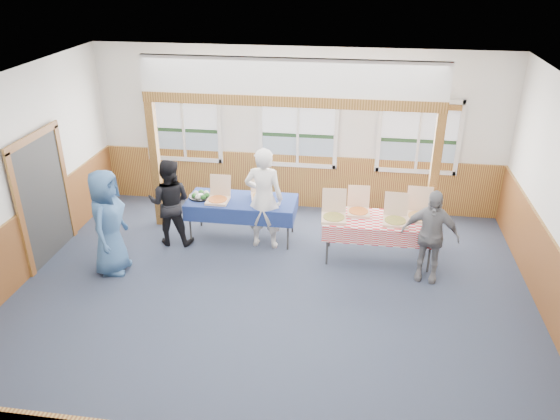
% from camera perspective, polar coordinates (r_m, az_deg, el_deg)
% --- Properties ---
extents(floor, '(8.00, 8.00, 0.00)m').
position_cam_1_polar(floor, '(8.31, -1.11, -9.66)').
color(floor, '#2A3044').
rests_on(floor, ground).
extents(ceiling, '(8.00, 8.00, 0.00)m').
position_cam_1_polar(ceiling, '(6.97, -1.33, 12.33)').
color(ceiling, white).
rests_on(ceiling, wall_back).
extents(wall_back, '(8.00, 0.00, 8.00)m').
position_cam_1_polar(wall_back, '(10.74, 1.90, 8.29)').
color(wall_back, silver).
rests_on(wall_back, floor).
extents(wall_front, '(8.00, 0.00, 8.00)m').
position_cam_1_polar(wall_front, '(4.66, -8.69, -18.18)').
color(wall_front, silver).
rests_on(wall_front, floor).
extents(wall_left, '(0.00, 8.00, 8.00)m').
position_cam_1_polar(wall_left, '(9.02, -27.15, 1.90)').
color(wall_left, silver).
rests_on(wall_left, floor).
extents(wainscot_back, '(7.98, 0.05, 1.10)m').
position_cam_1_polar(wainscot_back, '(11.07, 1.81, 3.06)').
color(wainscot_back, brown).
rests_on(wainscot_back, floor).
extents(wainscot_left, '(0.05, 6.98, 1.10)m').
position_cam_1_polar(wainscot_left, '(9.44, -25.76, -3.94)').
color(wainscot_left, brown).
rests_on(wainscot_left, floor).
extents(wainscot_right, '(0.05, 6.98, 1.10)m').
position_cam_1_polar(wainscot_right, '(8.41, 26.92, -7.86)').
color(wainscot_right, brown).
rests_on(wainscot_right, floor).
extents(cased_opening, '(0.06, 1.30, 2.10)m').
position_cam_1_polar(cased_opening, '(9.88, -23.52, 1.09)').
color(cased_opening, '#2E2E2E').
rests_on(cased_opening, wall_left).
extents(window_left, '(1.56, 0.10, 1.46)m').
position_cam_1_polar(window_left, '(11.16, -10.08, 9.00)').
color(window_left, silver).
rests_on(window_left, wall_back).
extents(window_mid, '(1.56, 0.10, 1.46)m').
position_cam_1_polar(window_mid, '(10.67, 1.88, 8.62)').
color(window_mid, silver).
rests_on(window_mid, wall_back).
extents(window_right, '(1.56, 0.10, 1.46)m').
position_cam_1_polar(window_right, '(10.68, 14.35, 7.83)').
color(window_right, silver).
rests_on(window_right, wall_back).
extents(post_left, '(0.15, 0.15, 2.40)m').
position_cam_1_polar(post_left, '(10.35, -12.86, 4.61)').
color(post_left, brown).
rests_on(post_left, floor).
extents(post_right, '(0.15, 0.15, 2.40)m').
position_cam_1_polar(post_right, '(9.78, 15.76, 3.02)').
color(post_right, brown).
rests_on(post_right, floor).
extents(cross_beam, '(5.15, 0.18, 0.18)m').
position_cam_1_polar(cross_beam, '(9.35, 1.11, 11.32)').
color(cross_beam, brown).
rests_on(cross_beam, post_left).
extents(table_left, '(2.03, 1.11, 0.76)m').
position_cam_1_polar(table_left, '(9.78, -4.02, 0.79)').
color(table_left, '#2E2E2E').
rests_on(table_left, floor).
extents(table_right, '(1.98, 1.27, 0.76)m').
position_cam_1_polar(table_right, '(9.22, 10.32, -1.24)').
color(table_right, '#2E2E2E').
rests_on(table_right, floor).
extents(pizza_box_a, '(0.38, 0.46, 0.41)m').
position_cam_1_polar(pizza_box_a, '(9.72, -6.48, 1.30)').
color(pizza_box_a, '#D8B290').
rests_on(pizza_box_a, table_left).
extents(pizza_box_b, '(0.49, 0.55, 0.42)m').
position_cam_1_polar(pizza_box_b, '(9.81, -1.90, 1.70)').
color(pizza_box_b, '#D8B290').
rests_on(pizza_box_b, table_left).
extents(pizza_box_c, '(0.43, 0.52, 0.44)m').
position_cam_1_polar(pizza_box_c, '(9.07, 5.64, -0.52)').
color(pizza_box_c, '#D8B290').
rests_on(pizza_box_c, table_right).
extents(pizza_box_d, '(0.39, 0.47, 0.41)m').
position_cam_1_polar(pizza_box_d, '(9.32, 8.20, 0.09)').
color(pizza_box_d, '#D8B290').
rests_on(pizza_box_d, table_right).
extents(pizza_box_e, '(0.41, 0.50, 0.43)m').
position_cam_1_polar(pizza_box_e, '(9.11, 11.96, -0.86)').
color(pizza_box_e, '#D8B290').
rests_on(pizza_box_e, table_right).
extents(pizza_box_f, '(0.44, 0.53, 0.46)m').
position_cam_1_polar(pizza_box_f, '(9.34, 14.35, -0.40)').
color(pizza_box_f, '#D8B290').
rests_on(pizza_box_f, table_right).
extents(veggie_tray, '(0.43, 0.43, 0.10)m').
position_cam_1_polar(veggie_tray, '(9.92, -8.27, 1.51)').
color(veggie_tray, black).
rests_on(veggie_tray, table_left).
extents(drink_glass, '(0.07, 0.07, 0.15)m').
position_cam_1_polar(drink_glass, '(9.02, 15.80, -1.53)').
color(drink_glass, brown).
rests_on(drink_glass, table_right).
extents(woman_white, '(0.69, 0.47, 1.84)m').
position_cam_1_polar(woman_white, '(9.39, -1.70, 1.21)').
color(woman_white, silver).
rests_on(woman_white, floor).
extents(woman_black, '(0.80, 0.64, 1.58)m').
position_cam_1_polar(woman_black, '(9.74, -11.44, 0.79)').
color(woman_black, black).
rests_on(woman_black, floor).
extents(man_blue, '(0.59, 0.88, 1.76)m').
position_cam_1_polar(man_blue, '(9.08, -17.54, -1.23)').
color(man_blue, '#355986').
rests_on(man_blue, floor).
extents(person_grey, '(0.95, 0.54, 1.53)m').
position_cam_1_polar(person_grey, '(8.82, 15.40, -2.60)').
color(person_grey, slate).
rests_on(person_grey, floor).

